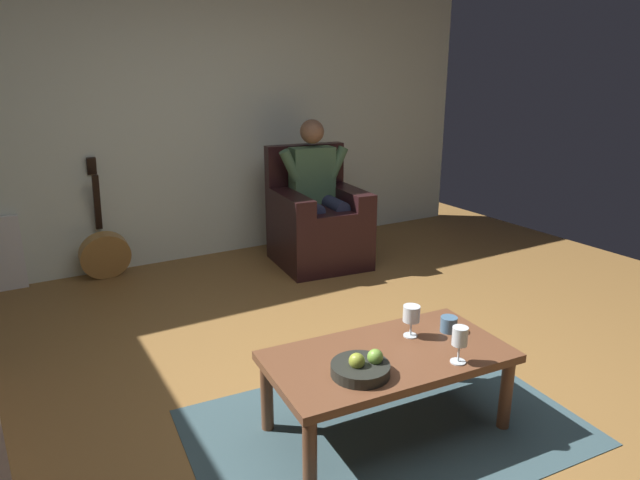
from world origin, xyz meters
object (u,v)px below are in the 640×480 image
(armchair, at_px, (317,224))
(candle_jar, at_px, (449,324))
(guitar, at_px, (105,252))
(fruit_bowl, at_px, (361,368))
(wine_glass_far, at_px, (460,339))
(coffee_table, at_px, (388,363))
(wine_glass_near, at_px, (411,315))
(person_seated, at_px, (318,188))

(armchair, height_order, candle_jar, armchair)
(guitar, distance_m, fruit_bowl, 2.96)
(guitar, distance_m, wine_glass_far, 3.20)
(guitar, height_order, wine_glass_far, guitar)
(candle_jar, bearing_deg, wine_glass_far, 55.07)
(armchair, bearing_deg, fruit_bowl, 70.39)
(coffee_table, relative_size, wine_glass_far, 6.80)
(wine_glass_near, bearing_deg, coffee_table, 22.92)
(armchair, xyz_separation_m, fruit_bowl, (1.15, 2.37, 0.08))
(coffee_table, distance_m, wine_glass_far, 0.36)
(person_seated, distance_m, wine_glass_near, 2.31)
(armchair, xyz_separation_m, wine_glass_far, (0.72, 2.50, 0.16))
(guitar, relative_size, wine_glass_near, 6.19)
(wine_glass_near, bearing_deg, person_seated, -108.65)
(wine_glass_far, bearing_deg, wine_glass_near, -86.40)
(wine_glass_far, height_order, fruit_bowl, wine_glass_far)
(wine_glass_far, relative_size, fruit_bowl, 0.67)
(guitar, height_order, wine_glass_near, guitar)
(wine_glass_near, bearing_deg, wine_glass_far, 93.60)
(person_seated, distance_m, guitar, 1.84)
(fruit_bowl, bearing_deg, candle_jar, -168.77)
(guitar, relative_size, candle_jar, 11.81)
(person_seated, bearing_deg, coffee_table, 73.93)
(coffee_table, height_order, fruit_bowl, fruit_bowl)
(wine_glass_near, relative_size, candle_jar, 1.91)
(armchair, distance_m, person_seated, 0.32)
(candle_jar, bearing_deg, guitar, -67.19)
(coffee_table, bearing_deg, wine_glass_near, -157.08)
(coffee_table, bearing_deg, wine_glass_far, 133.77)
(armchair, distance_m, fruit_bowl, 2.63)
(coffee_table, bearing_deg, armchair, -112.36)
(coffee_table, bearing_deg, person_seated, -112.41)
(wine_glass_near, relative_size, fruit_bowl, 0.62)
(person_seated, bearing_deg, fruit_bowl, 70.33)
(wine_glass_far, bearing_deg, armchair, -106.02)
(person_seated, relative_size, candle_jar, 14.91)
(wine_glass_near, bearing_deg, candle_jar, 164.56)
(wine_glass_near, xyz_separation_m, wine_glass_far, (-0.02, 0.31, 0.01))
(guitar, bearing_deg, fruit_bowl, 100.85)
(wine_glass_far, xyz_separation_m, fruit_bowl, (0.43, -0.13, -0.08))
(guitar, bearing_deg, wine_glass_near, 109.61)
(candle_jar, bearing_deg, wine_glass_near, -15.44)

